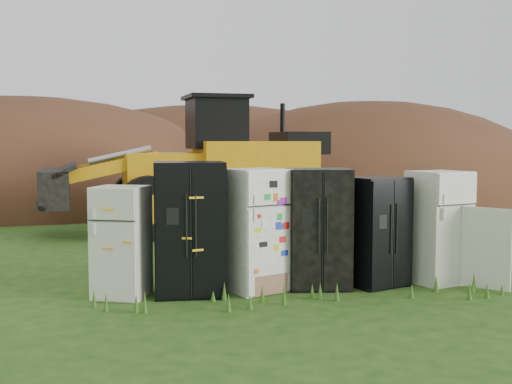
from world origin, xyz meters
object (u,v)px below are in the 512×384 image
Objects in this scene: fridge_leftmost at (121,242)px; fridge_open_door at (438,227)px; fridge_black_side at (190,228)px; wheel_loader at (183,164)px; fridge_sticker at (256,230)px; fridge_dark_mid at (319,228)px; fridge_black_right at (376,231)px.

fridge_open_door reaches higher than fridge_leftmost.
fridge_black_side is 3.93m from fridge_open_door.
fridge_leftmost is at bearing -107.10° from wheel_loader.
fridge_sticker is (1.97, 0.05, 0.11)m from fridge_leftmost.
fridge_sticker is 6.39m from wheel_loader.
fridge_leftmost is 0.82× the size of fridge_black_side.
fridge_sticker reaches higher than fridge_open_door.
wheel_loader reaches higher than fridge_black_side.
fridge_open_door is at bearing 2.90° from fridge_black_side.
fridge_black_side is (0.97, -0.01, 0.17)m from fridge_leftmost.
fridge_dark_mid is at bearing 162.18° from fridge_open_door.
wheel_loader is (-3.51, 6.35, 0.79)m from fridge_open_door.
wheel_loader is (-0.58, 6.32, 0.76)m from fridge_sticker.
fridge_black_right is 0.24× the size of wheel_loader.
wheel_loader is at bearing 101.98° from fridge_open_door.
fridge_dark_mid is 1.08× the size of fridge_black_right.
wheel_loader is at bearing 73.05° from fridge_sticker.
fridge_black_right is at bearing 163.62° from fridge_open_door.
fridge_black_right is at bearing 21.28° from fridge_leftmost.
fridge_black_right is (3.86, 0.01, 0.04)m from fridge_leftmost.
fridge_sticker is at bearing 22.56° from fridge_leftmost.
fridge_sticker is 1.00× the size of fridge_dark_mid.
fridge_dark_mid is (0.97, -0.00, -0.00)m from fridge_sticker.
fridge_open_door is 7.30m from wheel_loader.
fridge_dark_mid is 0.26× the size of wheel_loader.
fridge_black_side reaches higher than fridge_open_door.
fridge_dark_mid is at bearing 22.10° from fridge_leftmost.
wheel_loader is at bearing 98.83° from fridge_leftmost.
wheel_loader reaches higher than fridge_sticker.
wheel_loader reaches higher than fridge_black_right.
fridge_open_door is at bearing 21.37° from fridge_leftmost.
fridge_black_side reaches higher than fridge_dark_mid.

